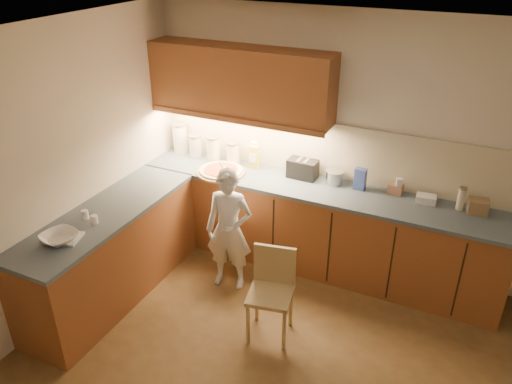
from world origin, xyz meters
TOP-DOWN VIEW (x-y plane):
  - room at (0.00, 0.00)m, footprint 4.54×4.50m
  - l_counter at (-0.92, 1.25)m, footprint 3.77×2.62m
  - backsplash at (-0.38, 1.99)m, footprint 3.75×0.02m
  - upper_cabinets at (-1.27, 1.82)m, footprint 1.95×0.36m
  - pizza_on_board at (-1.39, 1.57)m, footprint 0.52×0.52m
  - child at (-1.00, 1.01)m, footprint 0.51×0.39m
  - wooden_chair at (-0.35, 0.58)m, footprint 0.43×0.43m
  - mixing_bowl at (-1.95, -0.15)m, footprint 0.35×0.35m
  - canister_a at (-2.09, 1.88)m, footprint 0.17×0.17m
  - canister_b at (-1.86, 1.84)m, footprint 0.15×0.15m
  - canister_c at (-1.61, 1.82)m, footprint 0.15×0.15m
  - canister_d at (-1.39, 1.86)m, footprint 0.15×0.15m
  - oil_jug at (-1.13, 1.84)m, footprint 0.10×0.07m
  - toaster at (-0.57, 1.84)m, footprint 0.31×0.18m
  - steel_pot at (-0.23, 1.85)m, footprint 0.18×0.18m
  - blue_box at (0.03, 1.84)m, footprint 0.11×0.08m
  - card_box_a at (0.37, 1.90)m, footprint 0.14×0.11m
  - white_bottle at (0.40, 1.89)m, footprint 0.07×0.07m
  - flat_pack at (0.67, 1.84)m, footprint 0.19×0.15m
  - tall_jar at (0.97, 1.83)m, footprint 0.07×0.07m
  - card_box_b at (1.12, 1.83)m, footprint 0.19×0.16m
  - dough_cloth at (-1.95, -0.11)m, footprint 0.32×0.28m
  - spice_jar_a at (-2.02, 0.23)m, footprint 0.07×0.07m
  - spice_jar_b at (-1.89, 0.20)m, footprint 0.07×0.07m

SIDE VIEW (x-z plane):
  - l_counter at x=-0.92m, z-range 0.00..0.92m
  - wooden_chair at x=-0.35m, z-range 0.07..0.89m
  - child at x=-1.00m, z-range 0.00..1.26m
  - dough_cloth at x=-1.95m, z-range 0.92..0.94m
  - pizza_on_board at x=-1.39m, z-range 0.84..1.05m
  - mixing_bowl at x=-1.95m, z-range 0.92..0.99m
  - flat_pack at x=0.67m, z-range 0.92..0.99m
  - spice_jar_b at x=-1.89m, z-range 0.92..1.00m
  - spice_jar_a at x=-2.02m, z-range 0.92..1.00m
  - card_box_a at x=0.37m, z-range 0.92..1.02m
  - card_box_b at x=1.12m, z-range 0.92..1.05m
  - steel_pot at x=-0.23m, z-range 0.92..1.06m
  - white_bottle at x=0.40m, z-range 0.92..1.09m
  - toaster at x=-0.57m, z-range 0.92..1.12m
  - blue_box at x=0.03m, z-range 0.92..1.14m
  - tall_jar at x=0.97m, z-range 0.92..1.14m
  - canister_d at x=-1.39m, z-range 0.92..1.17m
  - canister_b at x=-1.86m, z-range 0.92..1.18m
  - oil_jug at x=-1.13m, z-range 0.91..1.21m
  - canister_c at x=-1.61m, z-range 0.92..1.21m
  - canister_a at x=-2.09m, z-range 0.92..1.27m
  - backsplash at x=-0.38m, z-range 0.92..1.50m
  - room at x=0.00m, z-range 0.37..2.99m
  - upper_cabinets at x=-1.27m, z-range 1.48..2.21m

